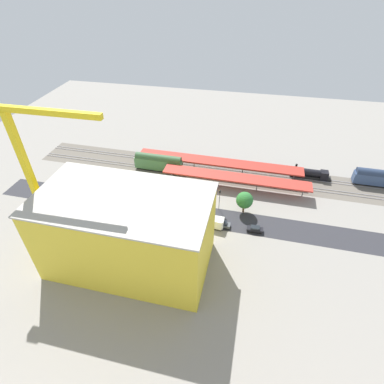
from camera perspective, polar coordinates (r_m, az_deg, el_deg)
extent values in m
plane|color=gray|center=(93.27, 2.11, -2.77)|extent=(207.65, 207.65, 0.00)
cube|color=#665E54|center=(109.01, 3.94, 3.88)|extent=(130.09, 17.20, 0.01)
cube|color=#2D2D33|center=(90.02, 1.63, -4.53)|extent=(129.97, 12.32, 0.01)
cube|color=#9E9EA8|center=(111.95, 4.23, 4.97)|extent=(129.74, 3.45, 0.12)
cube|color=#9E9EA8|center=(110.75, 4.12, 4.58)|extent=(129.74, 3.45, 0.12)
cube|color=#9E9EA8|center=(107.08, 3.77, 3.31)|extent=(129.74, 3.45, 0.12)
cube|color=#9E9EA8|center=(105.90, 3.65, 2.88)|extent=(129.74, 3.45, 0.12)
cube|color=#B73328|center=(99.59, 8.19, 2.74)|extent=(48.22, 6.49, 0.48)
cylinder|color=slate|center=(102.13, 20.19, 0.02)|extent=(0.30, 0.30, 3.83)
cylinder|color=slate|center=(100.75, 12.15, 1.17)|extent=(0.30, 0.30, 3.83)
cylinder|color=slate|center=(101.41, 4.05, 2.30)|extent=(0.30, 0.30, 3.83)
cylinder|color=slate|center=(104.10, -3.81, 3.35)|extent=(0.30, 0.30, 3.83)
cube|color=#A82D23|center=(106.47, 4.98, 5.70)|extent=(57.81, 6.89, 0.49)
cylinder|color=slate|center=(108.02, 18.63, 2.73)|extent=(0.30, 0.30, 4.10)
cylinder|color=slate|center=(107.11, 9.50, 4.04)|extent=(0.30, 0.30, 4.10)
cylinder|color=slate|center=(108.97, 0.41, 5.25)|extent=(0.30, 0.30, 4.10)
cylinder|color=slate|center=(113.46, -8.19, 6.26)|extent=(0.30, 0.30, 4.10)
cube|color=black|center=(112.91, 21.34, 2.71)|extent=(13.68, 2.51, 1.00)
cylinder|color=black|center=(111.80, 20.91, 3.52)|extent=(11.17, 2.69, 2.41)
cube|color=black|center=(113.17, 23.59, 2.86)|extent=(2.59, 2.67, 3.25)
cylinder|color=black|center=(110.20, 19.06, 4.65)|extent=(0.70, 0.70, 1.40)
cube|color=black|center=(119.87, 32.20, 1.10)|extent=(17.49, 2.87, 0.60)
cube|color=#384C72|center=(118.83, 32.53, 1.91)|extent=(19.44, 3.53, 3.62)
cube|color=black|center=(110.09, -6.23, 4.29)|extent=(15.52, 2.75, 0.60)
cube|color=#4C7F4C|center=(108.85, -6.31, 5.29)|extent=(17.25, 3.39, 3.98)
cylinder|color=#355935|center=(107.68, -6.39, 6.30)|extent=(16.56, 3.37, 2.95)
cube|color=black|center=(87.08, 11.72, -7.17)|extent=(3.76, 1.70, 0.30)
cube|color=black|center=(86.69, 11.77, -6.90)|extent=(4.48, 1.78, 0.82)
cube|color=#1E2328|center=(86.22, 11.83, -6.58)|extent=(2.51, 1.56, 0.54)
cube|color=black|center=(87.06, 5.74, -6.41)|extent=(3.70, 1.79, 0.30)
cube|color=#474C51|center=(86.69, 5.76, -6.15)|extent=(4.41, 1.87, 0.78)
cube|color=#1E2328|center=(86.19, 5.79, -5.80)|extent=(2.47, 1.64, 0.68)
cube|color=black|center=(87.68, 0.70, -5.78)|extent=(3.84, 1.65, 0.30)
cube|color=gray|center=(87.32, 0.70, -5.54)|extent=(4.57, 1.72, 0.74)
cube|color=#1E2328|center=(86.85, 0.70, -5.20)|extent=(2.56, 1.51, 0.65)
cube|color=black|center=(89.18, -5.17, -5.07)|extent=(3.73, 1.85, 0.30)
cube|color=black|center=(88.78, -5.19, -4.79)|extent=(4.43, 1.94, 0.88)
cube|color=#1E2328|center=(88.27, -5.22, -4.42)|extent=(2.49, 1.69, 0.66)
cube|color=black|center=(91.52, -9.73, -4.22)|extent=(3.97, 1.80, 0.30)
cube|color=navy|center=(91.13, -9.77, -3.94)|extent=(4.73, 1.88, 0.88)
cube|color=#1E2328|center=(90.64, -9.82, -3.59)|extent=(2.65, 1.65, 0.63)
cube|color=black|center=(94.52, -14.41, -3.42)|extent=(3.99, 1.77, 0.30)
cube|color=black|center=(94.14, -14.46, -3.15)|extent=(4.75, 1.85, 0.87)
cube|color=#1E2328|center=(93.67, -14.53, -2.80)|extent=(2.67, 1.60, 0.64)
cube|color=black|center=(98.34, -19.13, -2.64)|extent=(3.62, 1.82, 0.30)
cube|color=silver|center=(98.03, -19.19, -2.42)|extent=(4.30, 1.92, 0.71)
cube|color=#1E2328|center=(97.64, -19.27, -2.13)|extent=(2.43, 1.64, 0.59)
cube|color=black|center=(102.37, -23.20, -2.01)|extent=(3.90, 1.75, 0.30)
cube|color=black|center=(102.05, -23.27, -1.77)|extent=(4.64, 1.84, 0.80)
cube|color=#1E2328|center=(101.65, -23.37, -1.47)|extent=(2.61, 1.59, 0.56)
cube|color=yellow|center=(72.65, -12.10, -7.51)|extent=(38.47, 21.50, 19.76)
cube|color=#ADA89E|center=(66.03, -13.21, -1.32)|extent=(39.08, 22.11, 0.40)
cube|color=gray|center=(90.62, -24.46, -7.95)|extent=(3.60, 3.60, 1.20)
cube|color=yellow|center=(80.04, -27.67, 1.08)|extent=(1.40, 1.40, 36.66)
cube|color=yellow|center=(66.31, -26.14, 13.44)|extent=(23.87, 1.27, 1.20)
cube|color=black|center=(87.01, 3.06, -6.17)|extent=(8.87, 2.69, 0.50)
cube|color=silver|center=(85.80, 3.79, -5.53)|extent=(6.76, 2.83, 2.64)
cube|color=#334C8C|center=(86.57, 0.93, -5.14)|extent=(2.25, 2.60, 2.25)
cube|color=black|center=(87.01, 2.75, -6.16)|extent=(9.41, 3.30, 0.50)
cube|color=silver|center=(85.68, 3.54, -5.55)|extent=(7.10, 3.25, 2.75)
cube|color=#334C8C|center=(86.77, 0.60, -5.00)|extent=(2.63, 2.69, 2.29)
cube|color=black|center=(92.66, -12.94, -4.03)|extent=(8.90, 2.68, 0.50)
cube|color=silver|center=(91.06, -12.41, -3.34)|extent=(6.51, 2.83, 2.99)
cube|color=#334C8C|center=(93.02, -14.85, -2.98)|extent=(2.51, 2.66, 2.51)
cylinder|color=brown|center=(91.82, 9.68, -3.03)|extent=(0.58, 0.58, 2.74)
sphere|color=#2D7233|center=(89.85, 9.88, -1.52)|extent=(5.00, 5.00, 5.00)
cylinder|color=brown|center=(97.71, -10.99, -0.06)|extent=(0.52, 0.52, 3.53)
sphere|color=#38843D|center=(95.61, -11.23, 1.64)|extent=(5.17, 5.17, 5.17)
cylinder|color=brown|center=(96.88, -9.97, -0.52)|extent=(0.37, 0.37, 2.92)
sphere|color=#38843D|center=(94.90, -10.18, 1.06)|extent=(5.30, 5.30, 5.30)
cylinder|color=#333333|center=(90.77, 5.17, -1.70)|extent=(0.16, 0.16, 6.21)
cube|color=black|center=(88.57, 5.30, 0.08)|extent=(0.36, 0.36, 0.90)
sphere|color=yellow|center=(88.40, 5.16, 0.26)|extent=(0.20, 0.20, 0.20)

